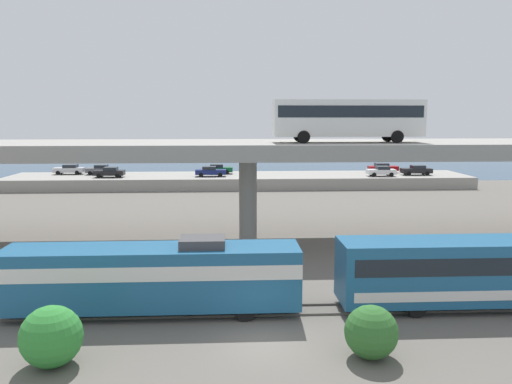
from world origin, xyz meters
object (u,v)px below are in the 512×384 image
at_px(train_locomotive, 138,275).
at_px(parked_car_0, 69,169).
at_px(parked_car_3, 383,168).
at_px(parked_car_6, 110,172).
at_px(parked_car_7, 417,170).
at_px(parked_car_5, 210,171).
at_px(parked_car_4, 381,171).
at_px(parked_car_2, 218,169).
at_px(parked_car_1, 100,170).
at_px(transit_bus_on_overpass, 347,117).

relative_size(train_locomotive, parked_car_0, 3.63).
xyz_separation_m(parked_car_3, parked_car_6, (-41.98, -4.35, -0.00)).
bearing_deg(parked_car_7, parked_car_5, 0.41).
relative_size(parked_car_4, parked_car_6, 0.98).
xyz_separation_m(parked_car_2, parked_car_5, (-1.03, -3.44, 0.00)).
relative_size(parked_car_3, parked_car_4, 1.10).
bearing_deg(parked_car_1, parked_car_3, -179.21).
distance_m(parked_car_3, parked_car_5, 27.54).
bearing_deg(parked_car_7, parked_car_1, -3.77).
height_order(train_locomotive, parked_car_3, train_locomotive).
bearing_deg(parked_car_7, train_locomotive, 55.98).
height_order(parked_car_2, parked_car_4, same).
distance_m(train_locomotive, parked_car_1, 54.78).
height_order(parked_car_2, parked_car_7, same).
relative_size(parked_car_3, parked_car_7, 1.01).
height_order(train_locomotive, transit_bus_on_overpass, transit_bus_on_overpass).
height_order(train_locomotive, parked_car_6, train_locomotive).
height_order(parked_car_4, parked_car_5, same).
distance_m(parked_car_0, parked_car_6, 8.42).
xyz_separation_m(parked_car_5, parked_car_7, (31.34, 0.23, -0.00)).
xyz_separation_m(train_locomotive, parked_car_3, (29.34, 53.32, 0.29)).
height_order(transit_bus_on_overpass, parked_car_7, transit_bus_on_overpass).
relative_size(parked_car_0, parked_car_5, 1.02).
height_order(parked_car_2, parked_car_5, same).
xyz_separation_m(parked_car_1, parked_car_2, (18.03, 0.03, 0.00)).
height_order(parked_car_0, parked_car_5, same).
xyz_separation_m(train_locomotive, parked_car_6, (-12.64, 48.98, 0.29)).
height_order(parked_car_4, parked_car_6, same).
bearing_deg(train_locomotive, parked_car_3, -118.82).
relative_size(parked_car_4, parked_car_5, 0.93).
distance_m(parked_car_0, parked_car_1, 4.94).
distance_m(parked_car_1, parked_car_4, 42.77).
height_order(transit_bus_on_overpass, parked_car_2, transit_bus_on_overpass).
relative_size(parked_car_0, parked_car_4, 1.11).
relative_size(transit_bus_on_overpass, parked_car_0, 2.59).
bearing_deg(parked_car_0, parked_car_4, 173.86).
relative_size(parked_car_6, parked_car_7, 0.94).
bearing_deg(train_locomotive, parked_car_0, -69.66).
distance_m(parked_car_2, parked_car_6, 16.20).
bearing_deg(transit_bus_on_overpass, parked_car_7, -118.44).
xyz_separation_m(train_locomotive, parked_car_1, (-14.91, 52.71, 0.29)).
distance_m(parked_car_2, parked_car_4, 24.91).
bearing_deg(parked_car_5, parked_car_3, 8.40).
relative_size(parked_car_1, parked_car_6, 0.97).
distance_m(parked_car_4, parked_car_7, 5.93).
bearing_deg(transit_bus_on_overpass, train_locomotive, 45.08).
height_order(train_locomotive, parked_car_5, train_locomotive).
xyz_separation_m(parked_car_1, parked_car_6, (2.27, -3.73, 0.00)).
height_order(train_locomotive, parked_car_0, train_locomotive).
height_order(parked_car_5, parked_car_6, same).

